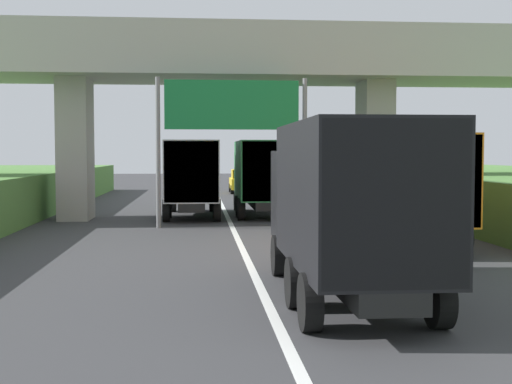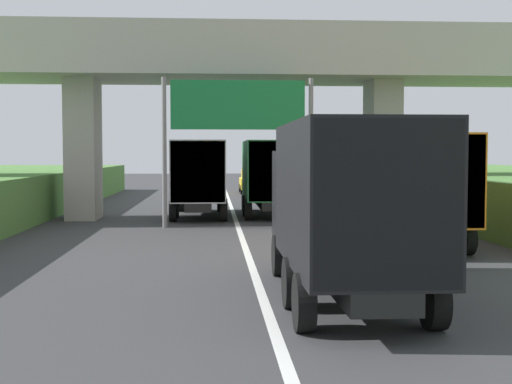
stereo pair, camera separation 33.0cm
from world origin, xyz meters
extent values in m
cube|color=white|center=(0.00, 26.15, 0.00)|extent=(0.20, 92.31, 0.01)
cube|color=#ADA89E|center=(0.00, 32.69, 6.66)|extent=(40.00, 4.80, 1.10)
cube|color=#ADA89E|center=(0.00, 30.47, 7.76)|extent=(40.00, 0.36, 1.10)
cube|color=#ADA89E|center=(0.00, 34.91, 7.76)|extent=(40.00, 0.36, 1.10)
cube|color=#9F9A91|center=(-6.63, 32.69, 3.05)|extent=(1.30, 2.20, 6.11)
cube|color=#9F9A91|center=(6.63, 32.69, 3.05)|extent=(1.30, 2.20, 6.11)
cylinder|color=slate|center=(-2.85, 28.96, 2.90)|extent=(0.18, 0.18, 5.81)
cylinder|color=slate|center=(2.85, 28.96, 2.90)|extent=(0.18, 0.18, 5.81)
cube|color=#167238|center=(0.00, 28.96, 4.76)|extent=(5.20, 0.12, 1.90)
cube|color=white|center=(0.00, 28.95, 4.76)|extent=(4.89, 0.01, 1.67)
cube|color=black|center=(-1.59, 33.73, 0.66)|extent=(1.10, 7.30, 0.36)
cube|color=#B2B5B7|center=(-1.59, 36.33, 1.89)|extent=(2.10, 2.10, 2.10)
cube|color=#2D3842|center=(-1.59, 37.35, 2.19)|extent=(1.89, 0.06, 0.90)
cube|color=#B2B5B7|center=(-1.59, 32.68, 2.14)|extent=(2.30, 5.20, 2.60)
cube|color=gray|center=(-1.59, 30.10, 2.14)|extent=(2.21, 0.04, 2.50)
cylinder|color=black|center=(-2.56, 36.33, 0.48)|extent=(0.30, 0.96, 0.96)
cylinder|color=black|center=(-0.62, 36.33, 0.48)|extent=(0.30, 0.96, 0.96)
cylinder|color=black|center=(-2.66, 31.25, 0.48)|extent=(0.30, 0.96, 0.96)
cylinder|color=black|center=(-0.52, 31.25, 0.48)|extent=(0.30, 0.96, 0.96)
cylinder|color=black|center=(-2.66, 32.94, 0.48)|extent=(0.30, 0.96, 0.96)
cylinder|color=black|center=(-0.52, 32.94, 0.48)|extent=(0.30, 0.96, 0.96)
cube|color=black|center=(1.54, 15.74, 0.66)|extent=(1.10, 7.30, 0.36)
cube|color=black|center=(1.54, 18.34, 1.89)|extent=(2.10, 2.10, 2.10)
cube|color=#2D3842|center=(1.54, 19.36, 2.19)|extent=(1.89, 0.06, 0.90)
cube|color=black|center=(1.54, 14.69, 2.14)|extent=(2.30, 5.20, 2.60)
cube|color=black|center=(1.54, 12.11, 2.14)|extent=(2.21, 0.04, 2.50)
cylinder|color=black|center=(0.57, 18.34, 0.48)|extent=(0.30, 0.96, 0.96)
cylinder|color=black|center=(2.51, 18.34, 0.48)|extent=(0.30, 0.96, 0.96)
cylinder|color=black|center=(0.47, 13.26, 0.48)|extent=(0.30, 0.96, 0.96)
cylinder|color=black|center=(2.61, 13.26, 0.48)|extent=(0.30, 0.96, 0.96)
cylinder|color=black|center=(0.47, 14.95, 0.48)|extent=(0.30, 0.96, 0.96)
cylinder|color=black|center=(2.61, 14.95, 0.48)|extent=(0.30, 0.96, 0.96)
cube|color=black|center=(5.13, 23.74, 0.66)|extent=(1.10, 7.30, 0.36)
cube|color=orange|center=(5.13, 26.34, 1.89)|extent=(2.10, 2.10, 2.10)
cube|color=#2D3842|center=(5.13, 27.36, 2.19)|extent=(1.89, 0.06, 0.90)
cube|color=orange|center=(5.13, 22.69, 2.14)|extent=(2.30, 5.20, 2.60)
cube|color=#AC5B13|center=(5.13, 20.11, 2.14)|extent=(2.21, 0.04, 2.50)
cylinder|color=black|center=(4.16, 26.34, 0.48)|extent=(0.30, 0.96, 0.96)
cylinder|color=black|center=(6.10, 26.34, 0.48)|extent=(0.30, 0.96, 0.96)
cylinder|color=black|center=(4.06, 21.26, 0.48)|extent=(0.30, 0.96, 0.96)
cylinder|color=black|center=(6.20, 21.26, 0.48)|extent=(0.30, 0.96, 0.96)
cylinder|color=black|center=(4.06, 22.95, 0.48)|extent=(0.30, 0.96, 0.96)
cylinder|color=black|center=(6.20, 22.95, 0.48)|extent=(0.30, 0.96, 0.96)
cube|color=black|center=(1.60, 34.13, 0.66)|extent=(1.10, 7.30, 0.36)
cube|color=#236B38|center=(1.60, 36.73, 1.89)|extent=(2.10, 2.10, 2.10)
cube|color=#2D3842|center=(1.60, 37.75, 2.19)|extent=(1.89, 0.06, 0.90)
cube|color=#236B38|center=(1.60, 33.08, 2.14)|extent=(2.30, 5.20, 2.60)
cube|color=#1A502A|center=(1.60, 30.50, 2.14)|extent=(2.21, 0.04, 2.50)
cylinder|color=black|center=(0.63, 36.73, 0.48)|extent=(0.30, 0.96, 0.96)
cylinder|color=black|center=(2.57, 36.73, 0.48)|extent=(0.30, 0.96, 0.96)
cylinder|color=black|center=(0.53, 31.65, 0.48)|extent=(0.30, 0.96, 0.96)
cylinder|color=black|center=(2.67, 31.65, 0.48)|extent=(0.30, 0.96, 0.96)
cylinder|color=black|center=(0.53, 33.34, 0.48)|extent=(0.30, 0.96, 0.96)
cylinder|color=black|center=(2.67, 33.34, 0.48)|extent=(0.30, 0.96, 0.96)
cube|color=gold|center=(1.90, 51.83, 0.70)|extent=(1.76, 4.10, 0.76)
cube|color=gold|center=(1.90, 51.68, 1.40)|extent=(1.56, 1.90, 0.64)
cube|color=#2D3842|center=(1.90, 50.76, 1.40)|extent=(1.44, 0.06, 0.54)
cylinder|color=black|center=(1.08, 53.10, 0.32)|extent=(0.22, 0.64, 0.64)
cylinder|color=black|center=(2.72, 53.10, 0.32)|extent=(0.22, 0.64, 0.64)
cylinder|color=black|center=(1.08, 50.56, 0.32)|extent=(0.22, 0.64, 0.64)
cylinder|color=black|center=(2.72, 50.56, 0.32)|extent=(0.22, 0.64, 0.64)
camera|label=1|loc=(-1.32, 2.50, 2.88)|focal=47.79mm
camera|label=2|loc=(-0.99, 2.48, 2.88)|focal=47.79mm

